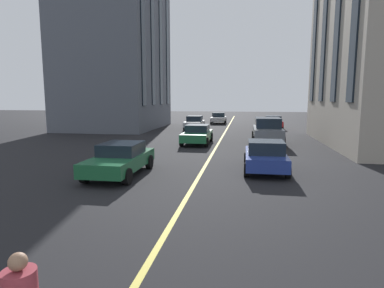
# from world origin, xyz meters

# --- Properties ---
(lane_centre_line) EXTENTS (80.00, 0.16, 0.01)m
(lane_centre_line) POSITION_xyz_m (20.00, 0.00, 0.00)
(lane_centre_line) COLOR #D8C64C
(lane_centre_line) RESTS_ON ground_plane
(car_blue_parked_a) EXTENTS (3.90, 1.89, 1.40)m
(car_blue_parked_a) POSITION_xyz_m (14.59, -2.80, 0.70)
(car_blue_parked_a) COLOR navy
(car_blue_parked_a) RESTS_ON ground_plane
(car_red_oncoming) EXTENTS (4.40, 1.95, 1.37)m
(car_red_oncoming) POSITION_xyz_m (36.14, -4.90, 0.70)
(car_red_oncoming) COLOR #B21E1E
(car_red_oncoming) RESTS_ON ground_plane
(car_silver_near) EXTENTS (3.90, 1.89, 1.40)m
(car_silver_near) POSITION_xyz_m (41.96, 1.49, 0.70)
(car_silver_near) COLOR #B7BABF
(car_silver_near) RESTS_ON ground_plane
(car_green_trailing) EXTENTS (4.40, 1.95, 1.37)m
(car_green_trailing) POSITION_xyz_m (12.85, 3.37, 0.70)
(car_green_trailing) COLOR #1E6038
(car_green_trailing) RESTS_ON ground_plane
(car_silver_mid) EXTENTS (3.90, 1.89, 1.40)m
(car_silver_mid) POSITION_xyz_m (33.85, 3.41, 0.70)
(car_silver_mid) COLOR #B7BABF
(car_silver_mid) RESTS_ON ground_plane
(car_grey_parked_b) EXTENTS (4.70, 2.14, 1.88)m
(car_grey_parked_b) POSITION_xyz_m (23.71, -3.50, 0.97)
(car_grey_parked_b) COLOR slate
(car_grey_parked_b) RESTS_ON ground_plane
(car_green_far) EXTENTS (4.40, 1.95, 1.37)m
(car_green_far) POSITION_xyz_m (22.87, 1.50, 0.70)
(car_green_far) COLOR #1E6038
(car_green_far) RESTS_ON ground_plane
(building_left_near) EXTENTS (12.70, 9.18, 18.34)m
(building_left_near) POSITION_xyz_m (34.10, 12.03, 9.17)
(building_left_near) COLOR #565B66
(building_left_near) RESTS_ON ground_plane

